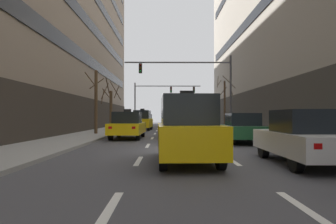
% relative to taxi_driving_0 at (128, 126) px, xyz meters
% --- Properties ---
extents(ground_plane, '(120.00, 120.00, 0.00)m').
position_rel_taxi_driving_0_xyz_m(ground_plane, '(3.12, -6.57, -0.86)').
color(ground_plane, '#424247').
extents(sidewalk_left, '(3.49, 80.00, 0.14)m').
position_rel_taxi_driving_0_xyz_m(sidewalk_left, '(-3.24, -6.57, -0.79)').
color(sidewalk_left, gray).
rests_on(sidewalk_left, ground).
extents(sidewalk_right, '(3.49, 80.00, 0.14)m').
position_rel_taxi_driving_0_xyz_m(sidewalk_right, '(9.49, -6.57, -0.79)').
color(sidewalk_right, gray).
rests_on(sidewalk_right, ground).
extents(lane_stripe_l1_s2, '(0.16, 2.00, 0.01)m').
position_rel_taxi_driving_0_xyz_m(lane_stripe_l1_s2, '(1.58, -14.57, -0.86)').
color(lane_stripe_l1_s2, silver).
rests_on(lane_stripe_l1_s2, ground).
extents(lane_stripe_l1_s3, '(0.16, 2.00, 0.01)m').
position_rel_taxi_driving_0_xyz_m(lane_stripe_l1_s3, '(1.58, -9.57, -0.86)').
color(lane_stripe_l1_s3, silver).
rests_on(lane_stripe_l1_s3, ground).
extents(lane_stripe_l1_s4, '(0.16, 2.00, 0.01)m').
position_rel_taxi_driving_0_xyz_m(lane_stripe_l1_s4, '(1.58, -4.57, -0.86)').
color(lane_stripe_l1_s4, silver).
rests_on(lane_stripe_l1_s4, ground).
extents(lane_stripe_l1_s5, '(0.16, 2.00, 0.01)m').
position_rel_taxi_driving_0_xyz_m(lane_stripe_l1_s5, '(1.58, 0.43, -0.86)').
color(lane_stripe_l1_s5, silver).
rests_on(lane_stripe_l1_s5, ground).
extents(lane_stripe_l1_s6, '(0.16, 2.00, 0.01)m').
position_rel_taxi_driving_0_xyz_m(lane_stripe_l1_s6, '(1.58, 5.43, -0.86)').
color(lane_stripe_l1_s6, silver).
rests_on(lane_stripe_l1_s6, ground).
extents(lane_stripe_l1_s7, '(0.16, 2.00, 0.01)m').
position_rel_taxi_driving_0_xyz_m(lane_stripe_l1_s7, '(1.58, 10.43, -0.86)').
color(lane_stripe_l1_s7, silver).
rests_on(lane_stripe_l1_s7, ground).
extents(lane_stripe_l1_s8, '(0.16, 2.00, 0.01)m').
position_rel_taxi_driving_0_xyz_m(lane_stripe_l1_s8, '(1.58, 15.43, -0.86)').
color(lane_stripe_l1_s8, silver).
rests_on(lane_stripe_l1_s8, ground).
extents(lane_stripe_l1_s9, '(0.16, 2.00, 0.01)m').
position_rel_taxi_driving_0_xyz_m(lane_stripe_l1_s9, '(1.58, 20.43, -0.86)').
color(lane_stripe_l1_s9, silver).
rests_on(lane_stripe_l1_s9, ground).
extents(lane_stripe_l1_s10, '(0.16, 2.00, 0.01)m').
position_rel_taxi_driving_0_xyz_m(lane_stripe_l1_s10, '(1.58, 25.43, -0.86)').
color(lane_stripe_l1_s10, silver).
rests_on(lane_stripe_l1_s10, ground).
extents(lane_stripe_l2_s2, '(0.16, 2.00, 0.01)m').
position_rel_taxi_driving_0_xyz_m(lane_stripe_l2_s2, '(4.66, -14.57, -0.86)').
color(lane_stripe_l2_s2, silver).
rests_on(lane_stripe_l2_s2, ground).
extents(lane_stripe_l2_s3, '(0.16, 2.00, 0.01)m').
position_rel_taxi_driving_0_xyz_m(lane_stripe_l2_s3, '(4.66, -9.57, -0.86)').
color(lane_stripe_l2_s3, silver).
rests_on(lane_stripe_l2_s3, ground).
extents(lane_stripe_l2_s4, '(0.16, 2.00, 0.01)m').
position_rel_taxi_driving_0_xyz_m(lane_stripe_l2_s4, '(4.66, -4.57, -0.86)').
color(lane_stripe_l2_s4, silver).
rests_on(lane_stripe_l2_s4, ground).
extents(lane_stripe_l2_s5, '(0.16, 2.00, 0.01)m').
position_rel_taxi_driving_0_xyz_m(lane_stripe_l2_s5, '(4.66, 0.43, -0.86)').
color(lane_stripe_l2_s5, silver).
rests_on(lane_stripe_l2_s5, ground).
extents(lane_stripe_l2_s6, '(0.16, 2.00, 0.01)m').
position_rel_taxi_driving_0_xyz_m(lane_stripe_l2_s6, '(4.66, 5.43, -0.86)').
color(lane_stripe_l2_s6, silver).
rests_on(lane_stripe_l2_s6, ground).
extents(lane_stripe_l2_s7, '(0.16, 2.00, 0.01)m').
position_rel_taxi_driving_0_xyz_m(lane_stripe_l2_s7, '(4.66, 10.43, -0.86)').
color(lane_stripe_l2_s7, silver).
rests_on(lane_stripe_l2_s7, ground).
extents(lane_stripe_l2_s8, '(0.16, 2.00, 0.01)m').
position_rel_taxi_driving_0_xyz_m(lane_stripe_l2_s8, '(4.66, 15.43, -0.86)').
color(lane_stripe_l2_s8, silver).
rests_on(lane_stripe_l2_s8, ground).
extents(lane_stripe_l2_s9, '(0.16, 2.00, 0.01)m').
position_rel_taxi_driving_0_xyz_m(lane_stripe_l2_s9, '(4.66, 20.43, -0.86)').
color(lane_stripe_l2_s9, silver).
rests_on(lane_stripe_l2_s9, ground).
extents(lane_stripe_l2_s10, '(0.16, 2.00, 0.01)m').
position_rel_taxi_driving_0_xyz_m(lane_stripe_l2_s10, '(4.66, 25.43, -0.86)').
color(lane_stripe_l2_s10, silver).
rests_on(lane_stripe_l2_s10, ground).
extents(taxi_driving_0, '(2.05, 4.69, 1.93)m').
position_rel_taxi_driving_0_xyz_m(taxi_driving_0, '(0.00, 0.00, 0.00)').
color(taxi_driving_0, black).
rests_on(taxi_driving_0, ground).
extents(taxi_driving_1, '(1.95, 4.38, 2.27)m').
position_rel_taxi_driving_0_xyz_m(taxi_driving_1, '(3.14, -9.94, 0.18)').
color(taxi_driving_1, black).
rests_on(taxi_driving_1, ground).
extents(car_driving_2, '(2.14, 4.69, 1.72)m').
position_rel_taxi_driving_0_xyz_m(car_driving_2, '(-0.10, 17.74, -0.01)').
color(car_driving_2, black).
rests_on(car_driving_2, ground).
extents(taxi_driving_3, '(1.99, 4.48, 1.84)m').
position_rel_taxi_driving_0_xyz_m(taxi_driving_3, '(3.17, 1.08, -0.04)').
color(taxi_driving_3, black).
rests_on(taxi_driving_3, ground).
extents(taxi_driving_4, '(1.99, 4.38, 2.26)m').
position_rel_taxi_driving_0_xyz_m(taxi_driving_4, '(0.05, 11.51, 0.18)').
color(taxi_driving_4, black).
rests_on(taxi_driving_4, ground).
extents(taxi_driving_5, '(1.94, 4.39, 2.28)m').
position_rel_taxi_driving_0_xyz_m(taxi_driving_5, '(3.10, 20.99, 0.19)').
color(taxi_driving_5, black).
rests_on(taxi_driving_5, ground).
extents(car_driving_6, '(1.90, 4.21, 1.55)m').
position_rel_taxi_driving_0_xyz_m(car_driving_6, '(3.23, 13.30, -0.09)').
color(car_driving_6, black).
rests_on(car_driving_6, ground).
extents(car_parked_1, '(1.95, 4.47, 1.66)m').
position_rel_taxi_driving_0_xyz_m(car_parked_1, '(6.69, -10.32, -0.04)').
color(car_parked_1, black).
rests_on(car_parked_1, ground).
extents(car_parked_2, '(1.89, 4.38, 1.63)m').
position_rel_taxi_driving_0_xyz_m(car_parked_2, '(6.69, -3.03, -0.06)').
color(car_parked_2, black).
rests_on(car_parked_2, ground).
extents(traffic_signal_0, '(9.32, 0.35, 6.63)m').
position_rel_taxi_driving_0_xyz_m(traffic_signal_0, '(5.34, 6.18, 3.82)').
color(traffic_signal_0, '#4C4C51').
rests_on(traffic_signal_0, sidewalk_right).
extents(traffic_signal_1, '(9.47, 0.35, 6.13)m').
position_rel_taxi_driving_0_xyz_m(traffic_signal_1, '(1.47, 22.78, 3.70)').
color(traffic_signal_1, '#4C4C51').
rests_on(traffic_signal_1, sidewalk_left).
extents(street_tree_0, '(1.91, 1.90, 4.69)m').
position_rel_taxi_driving_0_xyz_m(street_tree_0, '(-2.92, 9.61, 1.42)').
color(street_tree_0, '#4C3823').
rests_on(street_tree_0, sidewalk_left).
extents(street_tree_1, '(2.11, 2.11, 6.00)m').
position_rel_taxi_driving_0_xyz_m(street_tree_1, '(9.13, 13.73, 2.28)').
color(street_tree_1, '#4C3823').
rests_on(street_tree_1, sidewalk_right).
extents(street_tree_2, '(1.82, 1.81, 4.87)m').
position_rel_taxi_driving_0_xyz_m(street_tree_2, '(-2.88, 3.43, 1.83)').
color(street_tree_2, '#4C3823').
rests_on(street_tree_2, sidewalk_left).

